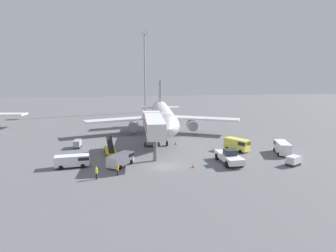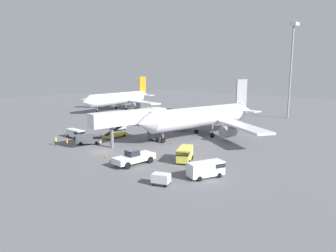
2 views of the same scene
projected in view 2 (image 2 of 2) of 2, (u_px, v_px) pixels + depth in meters
ground_plane at (101, 151)px, 57.50m from camera, size 300.00×300.00×0.00m
airplane_at_gate at (203, 117)px, 70.61m from camera, size 38.17×35.06×12.95m
jet_bridge at (133, 119)px, 62.61m from camera, size 4.37×16.86×7.12m
pushback_tug at (134, 158)px, 49.26m from camera, size 2.95×7.06×2.41m
belt_loader_truck at (116, 134)px, 69.66m from camera, size 2.46×5.93×2.90m
service_van_outer_left at (185, 154)px, 50.72m from camera, size 4.21×5.09×2.40m
service_van_rear_right at (76, 133)px, 69.08m from camera, size 5.40×2.41×1.93m
service_van_far_left at (90, 139)px, 63.27m from camera, size 4.57×5.29×1.94m
service_van_mid_left at (207, 168)px, 43.21m from camera, size 3.53×5.63×2.23m
baggage_cart_mid_center at (121, 127)px, 78.33m from camera, size 1.38×2.73×1.56m
baggage_cart_near_left at (161, 179)px, 40.23m from camera, size 2.74×2.38×1.53m
ground_crew_worker_foreground at (56, 141)px, 62.02m from camera, size 0.48×0.48×1.84m
ground_crew_worker_midground at (67, 143)px, 60.60m from camera, size 0.47×0.47×1.76m
safety_cone_alpha at (106, 156)px, 53.30m from camera, size 0.43×0.43×0.65m
safety_cone_bravo at (172, 142)px, 63.53m from camera, size 0.43×0.43×0.66m
airplane_background at (120, 99)px, 120.02m from camera, size 38.33×36.63×12.88m
apron_light_mast at (292, 54)px, 96.40m from camera, size 2.40×2.40×29.96m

